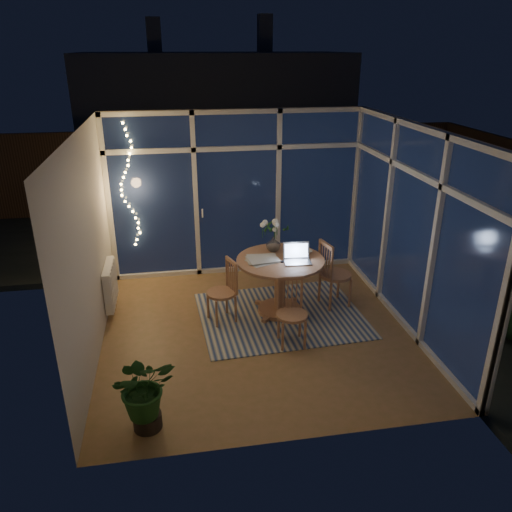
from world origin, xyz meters
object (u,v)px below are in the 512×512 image
Objects in this scene: chair_left at (221,292)px; potted_plant at (145,396)px; dining_table at (280,286)px; flower_vase at (273,244)px; laptop at (298,253)px; chair_front at (292,313)px; chair_right at (336,273)px.

potted_plant is at bearing -44.98° from chair_left.
dining_table is 0.60m from flower_vase.
laptop reaches higher than chair_left.
chair_front is (0.79, -0.73, -0.00)m from chair_left.
laptop reaches higher than dining_table.
dining_table is 1.56× the size of potted_plant.
laptop reaches higher than potted_plant.
flower_vase reaches higher than potted_plant.
potted_plant is at bearing -130.86° from dining_table.
dining_table is 1.19× the size of chair_right.
chair_right is 3.33m from potted_plant.
dining_table reaches higher than potted_plant.
chair_front is at bearing 34.86° from potted_plant.
laptop is 1.68× the size of flower_vase.
chair_right is 4.76× the size of flower_vase.
chair_right reaches higher than chair_front.
flower_vase is (0.78, 0.41, 0.47)m from chair_left.
chair_left is 1.01× the size of chair_front.
chair_left is at bearing -152.60° from flower_vase.
chair_left is 2.15m from potted_plant.
chair_right is 1.32× the size of potted_plant.
laptop is at bearing 97.20° from chair_right.
dining_table is 0.83m from chair_left.
chair_left is at bearing 83.69° from chair_right.
chair_front is at bearing -103.74° from laptop.
potted_plant is at bearing -126.37° from flower_vase.
dining_table is 0.59m from laptop.
chair_left is 1.00m from flower_vase.
chair_right reaches higher than potted_plant.
dining_table is at bearing 89.66° from chair_front.
laptop reaches higher than chair_front.
laptop is at bearing 73.13° from chair_front.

